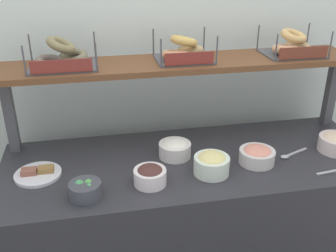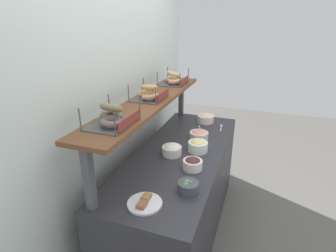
# 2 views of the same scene
# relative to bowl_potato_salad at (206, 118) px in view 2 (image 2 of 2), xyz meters

# --- Properties ---
(ground_plane) EXTENTS (8.00, 8.00, 0.00)m
(ground_plane) POSITION_rel_bowl_potato_salad_xyz_m (-0.74, 0.05, -0.90)
(ground_plane) COLOR #595651
(back_wall) EXTENTS (3.08, 0.06, 2.40)m
(back_wall) POSITION_rel_bowl_potato_salad_xyz_m (-0.74, 0.60, 0.30)
(back_wall) COLOR silver
(back_wall) RESTS_ON ground_plane
(deli_counter) EXTENTS (1.88, 0.70, 0.85)m
(deli_counter) POSITION_rel_bowl_potato_salad_xyz_m (-0.74, 0.05, -0.47)
(deli_counter) COLOR #2D2D33
(deli_counter) RESTS_ON ground_plane
(shelf_riser_left) EXTENTS (0.05, 0.05, 0.40)m
(shelf_riser_left) POSITION_rel_bowl_potato_salad_xyz_m (-1.62, 0.32, 0.15)
(shelf_riser_left) COLOR #4C4C51
(shelf_riser_left) RESTS_ON deli_counter
(shelf_riser_right) EXTENTS (0.05, 0.05, 0.40)m
(shelf_riser_right) POSITION_rel_bowl_potato_salad_xyz_m (0.14, 0.32, 0.15)
(shelf_riser_right) COLOR #4C4C51
(shelf_riser_right) RESTS_ON deli_counter
(upper_shelf) EXTENTS (1.84, 0.32, 0.03)m
(upper_shelf) POSITION_rel_bowl_potato_salad_xyz_m (-0.74, 0.32, 0.37)
(upper_shelf) COLOR brown
(upper_shelf) RESTS_ON shelf_riser_left
(bowl_potato_salad) EXTENTS (0.18, 0.18, 0.10)m
(bowl_potato_salad) POSITION_rel_bowl_potato_salad_xyz_m (0.00, 0.00, 0.00)
(bowl_potato_salad) COLOR silver
(bowl_potato_salad) RESTS_ON deli_counter
(bowl_cream_cheese) EXTENTS (0.16, 0.16, 0.09)m
(bowl_cream_cheese) POSITION_rel_bowl_potato_salad_xyz_m (-0.83, 0.10, -0.00)
(bowl_cream_cheese) COLOR white
(bowl_cream_cheese) RESTS_ON deli_counter
(bowl_lox_spread) EXTENTS (0.17, 0.17, 0.09)m
(bowl_lox_spread) POSITION_rel_bowl_potato_salad_xyz_m (-0.45, -0.04, -0.01)
(bowl_lox_spread) COLOR silver
(bowl_lox_spread) RESTS_ON deli_counter
(bowl_veggie_mix) EXTENTS (0.14, 0.14, 0.08)m
(bowl_veggie_mix) POSITION_rel_bowl_potato_salad_xyz_m (-1.27, -0.16, -0.01)
(bowl_veggie_mix) COLOR #44474F
(bowl_veggie_mix) RESTS_ON deli_counter
(bowl_egg_salad) EXTENTS (0.17, 0.17, 0.11)m
(bowl_egg_salad) POSITION_rel_bowl_potato_salad_xyz_m (-0.69, -0.09, 0.00)
(bowl_egg_salad) COLOR white
(bowl_egg_salad) RESTS_ON deli_counter
(bowl_chocolate_spread) EXTENTS (0.15, 0.15, 0.09)m
(bowl_chocolate_spread) POSITION_rel_bowl_potato_salad_xyz_m (-0.99, -0.12, -0.00)
(bowl_chocolate_spread) COLOR white
(bowl_chocolate_spread) RESTS_ON deli_counter
(serving_plate_white) EXTENTS (0.21, 0.21, 0.04)m
(serving_plate_white) POSITION_rel_bowl_potato_salad_xyz_m (-1.49, 0.05, -0.04)
(serving_plate_white) COLOR white
(serving_plate_white) RESTS_ON deli_counter
(serving_spoon_near_plate) EXTENTS (0.17, 0.08, 0.01)m
(serving_spoon_near_plate) POSITION_rel_bowl_potato_salad_xyz_m (-0.26, -0.01, -0.04)
(serving_spoon_near_plate) COLOR #B7B7BC
(serving_spoon_near_plate) RESTS_ON deli_counter
(serving_spoon_by_edge) EXTENTS (0.18, 0.04, 0.01)m
(serving_spoon_by_edge) POSITION_rel_bowl_potato_salad_xyz_m (-0.10, -0.19, -0.04)
(serving_spoon_by_edge) COLOR #B7B7BC
(serving_spoon_by_edge) RESTS_ON deli_counter
(bagel_basket_poppy) EXTENTS (0.33, 0.25, 0.16)m
(bagel_basket_poppy) POSITION_rel_bowl_potato_salad_xyz_m (-1.34, 0.32, 0.43)
(bagel_basket_poppy) COLOR #4C4C51
(bagel_basket_poppy) RESTS_ON upper_shelf
(bagel_basket_sesame) EXTENTS (0.29, 0.25, 0.14)m
(bagel_basket_sesame) POSITION_rel_bowl_potato_salad_xyz_m (-0.74, 0.33, 0.43)
(bagel_basket_sesame) COLOR #4C4C51
(bagel_basket_sesame) RESTS_ON upper_shelf
(bagel_basket_plain) EXTENTS (0.31, 0.26, 0.14)m
(bagel_basket_plain) POSITION_rel_bowl_potato_salad_xyz_m (-0.14, 0.32, 0.43)
(bagel_basket_plain) COLOR #4C4C51
(bagel_basket_plain) RESTS_ON upper_shelf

